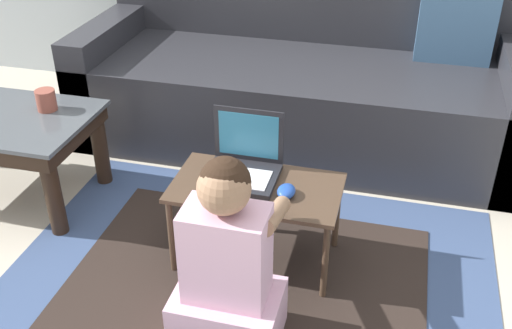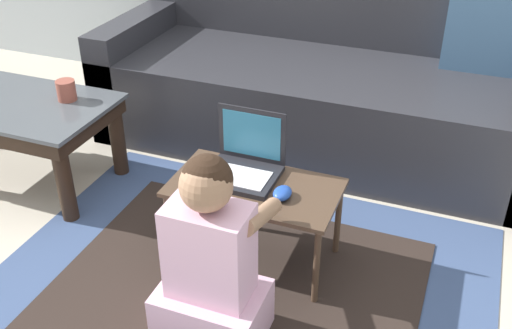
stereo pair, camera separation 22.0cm
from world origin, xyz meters
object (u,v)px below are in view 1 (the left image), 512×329
object	(u,v)px
laptop_desk	(256,195)
cup_on_table	(46,100)
person_seated	(227,268)
computer_mouse	(286,191)
couch	(304,80)
laptop	(243,166)

from	to	relation	value
laptop_desk	cup_on_table	distance (m)	1.04
person_seated	computer_mouse	bearing A→B (deg)	73.91
couch	computer_mouse	xyz separation A→B (m)	(0.14, -1.11, 0.05)
person_seated	cup_on_table	size ratio (longest dim) A/B	7.58
person_seated	cup_on_table	xyz separation A→B (m)	(-1.01, 0.67, 0.15)
couch	laptop_desk	bearing A→B (deg)	-88.65
couch	computer_mouse	size ratio (longest dim) A/B	24.39
laptop_desk	cup_on_table	world-z (taller)	cup_on_table
laptop	couch	bearing A→B (deg)	87.69
laptop	computer_mouse	xyz separation A→B (m)	(0.19, -0.09, -0.02)
laptop_desk	person_seated	size ratio (longest dim) A/B	0.90
laptop_desk	computer_mouse	bearing A→B (deg)	-16.53
couch	person_seated	xyz separation A→B (m)	(0.04, -1.49, -0.01)
person_seated	couch	bearing A→B (deg)	91.41
couch	cup_on_table	bearing A→B (deg)	-139.95
couch	laptop	size ratio (longest dim) A/B	8.19
laptop_desk	computer_mouse	size ratio (longest dim) A/B	6.88
laptop	cup_on_table	xyz separation A→B (m)	(-0.93, 0.20, 0.07)
laptop	cup_on_table	distance (m)	0.96
laptop_desk	computer_mouse	xyz separation A→B (m)	(0.12, -0.04, 0.06)
person_seated	cup_on_table	world-z (taller)	person_seated
computer_mouse	laptop_desk	bearing A→B (deg)	163.47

